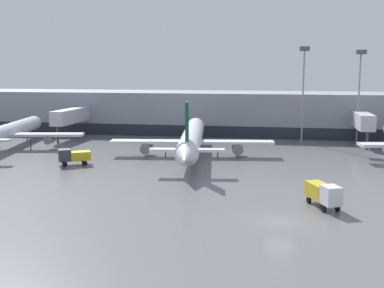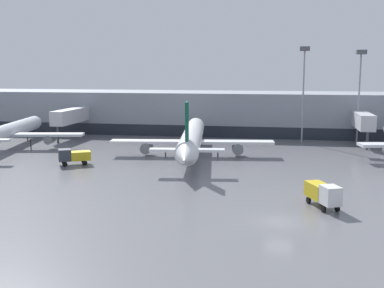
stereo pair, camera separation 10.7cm
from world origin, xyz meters
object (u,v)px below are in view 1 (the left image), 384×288
(parked_jet_1, at_px, (7,132))
(service_truck_0, at_px, (74,156))
(apron_light_mast_0, at_px, (304,67))
(apron_light_mast_5, at_px, (360,70))
(service_truck_1, at_px, (323,193))
(parked_jet_0, at_px, (192,138))

(parked_jet_1, bearing_deg, service_truck_0, -133.23)
(apron_light_mast_0, distance_m, apron_light_mast_5, 10.53)
(service_truck_1, relative_size, apron_light_mast_5, 0.31)
(apron_light_mast_0, bearing_deg, parked_jet_0, -134.88)
(parked_jet_0, relative_size, service_truck_0, 8.05)
(parked_jet_0, height_order, apron_light_mast_0, apron_light_mast_0)
(parked_jet_0, bearing_deg, service_truck_0, 115.31)
(service_truck_0, height_order, apron_light_mast_0, apron_light_mast_0)
(service_truck_0, distance_m, apron_light_mast_5, 54.94)
(service_truck_0, bearing_deg, parked_jet_1, -61.96)
(parked_jet_1, distance_m, service_truck_1, 58.29)
(service_truck_1, distance_m, apron_light_mast_0, 46.30)
(apron_light_mast_0, bearing_deg, service_truck_1, -89.62)
(parked_jet_0, distance_m, parked_jet_1, 33.12)
(parked_jet_0, distance_m, service_truck_0, 18.86)
(parked_jet_1, height_order, apron_light_mast_0, apron_light_mast_0)
(parked_jet_0, distance_m, apron_light_mast_0, 28.04)
(parked_jet_0, xyz_separation_m, service_truck_1, (18.37, -26.33, -1.42))
(apron_light_mast_5, bearing_deg, service_truck_1, -102.30)
(service_truck_1, xyz_separation_m, apron_light_mast_0, (-0.30, 44.48, 12.82))
(service_truck_1, relative_size, apron_light_mast_0, 0.30)
(apron_light_mast_0, xyz_separation_m, apron_light_mast_5, (10.38, 1.73, -0.43))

